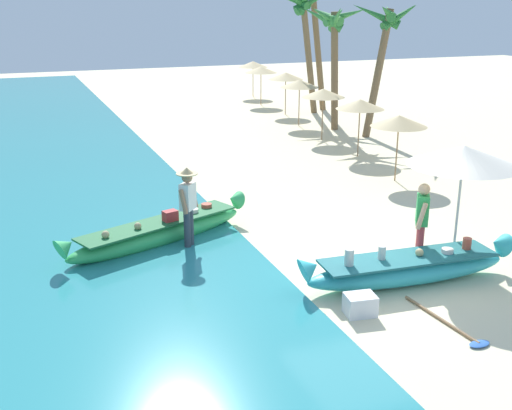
{
  "coord_description": "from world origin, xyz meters",
  "views": [
    {
      "loc": [
        -6.0,
        -9.47,
        4.91
      ],
      "look_at": [
        -1.49,
        1.93,
        0.9
      ],
      "focal_mm": 43.41,
      "sensor_mm": 36.0,
      "label": 1
    }
  ],
  "objects_px": {
    "person_vendor_hatted": "(188,203)",
    "palm_tree_far_behind": "(335,27)",
    "palm_tree_mid_cluster": "(387,30)",
    "cooler_box": "(360,305)",
    "boat_cyan_foreground": "(408,268)",
    "palm_tree_tall_inland": "(304,12)",
    "boat_green_midground": "(160,232)",
    "person_tourist_customer": "(421,221)",
    "patio_umbrella_large": "(464,156)",
    "paddle": "(452,327)"
  },
  "relations": [
    {
      "from": "palm_tree_mid_cluster",
      "to": "paddle",
      "type": "bearing_deg",
      "value": -118.11
    },
    {
      "from": "boat_cyan_foreground",
      "to": "palm_tree_far_behind",
      "type": "distance_m",
      "value": 14.98
    },
    {
      "from": "cooler_box",
      "to": "palm_tree_tall_inland",
      "type": "bearing_deg",
      "value": 75.87
    },
    {
      "from": "palm_tree_mid_cluster",
      "to": "paddle",
      "type": "height_order",
      "value": "palm_tree_mid_cluster"
    },
    {
      "from": "person_vendor_hatted",
      "to": "palm_tree_tall_inland",
      "type": "height_order",
      "value": "palm_tree_tall_inland"
    },
    {
      "from": "boat_green_midground",
      "to": "palm_tree_far_behind",
      "type": "distance_m",
      "value": 14.11
    },
    {
      "from": "boat_green_midground",
      "to": "palm_tree_mid_cluster",
      "type": "relative_size",
      "value": 0.89
    },
    {
      "from": "person_tourist_customer",
      "to": "cooler_box",
      "type": "relative_size",
      "value": 3.44
    },
    {
      "from": "boat_cyan_foreground",
      "to": "paddle",
      "type": "relative_size",
      "value": 2.34
    },
    {
      "from": "palm_tree_tall_inland",
      "to": "cooler_box",
      "type": "height_order",
      "value": "palm_tree_tall_inland"
    },
    {
      "from": "boat_cyan_foreground",
      "to": "palm_tree_tall_inland",
      "type": "height_order",
      "value": "palm_tree_tall_inland"
    },
    {
      "from": "boat_cyan_foreground",
      "to": "palm_tree_far_behind",
      "type": "xyz_separation_m",
      "value": [
        5.58,
        13.39,
        3.75
      ]
    },
    {
      "from": "person_vendor_hatted",
      "to": "person_tourist_customer",
      "type": "height_order",
      "value": "person_vendor_hatted"
    },
    {
      "from": "person_vendor_hatted",
      "to": "person_tourist_customer",
      "type": "bearing_deg",
      "value": -33.4
    },
    {
      "from": "palm_tree_mid_cluster",
      "to": "cooler_box",
      "type": "height_order",
      "value": "palm_tree_mid_cluster"
    },
    {
      "from": "palm_tree_tall_inland",
      "to": "cooler_box",
      "type": "distance_m",
      "value": 20.08
    },
    {
      "from": "boat_green_midground",
      "to": "cooler_box",
      "type": "distance_m",
      "value": 4.88
    },
    {
      "from": "boat_cyan_foreground",
      "to": "palm_tree_tall_inland",
      "type": "xyz_separation_m",
      "value": [
        6.16,
        17.33,
        4.24
      ]
    },
    {
      "from": "cooler_box",
      "to": "patio_umbrella_large",
      "type": "bearing_deg",
      "value": 30.95
    },
    {
      "from": "cooler_box",
      "to": "palm_tree_far_behind",
      "type": "bearing_deg",
      "value": 72.28
    },
    {
      "from": "patio_umbrella_large",
      "to": "cooler_box",
      "type": "xyz_separation_m",
      "value": [
        -2.77,
        -1.14,
        -2.01
      ]
    },
    {
      "from": "palm_tree_mid_cluster",
      "to": "palm_tree_far_behind",
      "type": "xyz_separation_m",
      "value": [
        -1.25,
        1.72,
        0.07
      ]
    },
    {
      "from": "palm_tree_far_behind",
      "to": "paddle",
      "type": "bearing_deg",
      "value": -111.31
    },
    {
      "from": "person_tourist_customer",
      "to": "paddle",
      "type": "xyz_separation_m",
      "value": [
        -0.88,
        -2.17,
        -0.94
      ]
    },
    {
      "from": "palm_tree_tall_inland",
      "to": "palm_tree_far_behind",
      "type": "xyz_separation_m",
      "value": [
        -0.58,
        -3.94,
        -0.5
      ]
    },
    {
      "from": "boat_cyan_foreground",
      "to": "cooler_box",
      "type": "xyz_separation_m",
      "value": [
        -1.43,
        -0.74,
        -0.12
      ]
    },
    {
      "from": "boat_cyan_foreground",
      "to": "patio_umbrella_large",
      "type": "relative_size",
      "value": 1.8
    },
    {
      "from": "palm_tree_tall_inland",
      "to": "boat_green_midground",
      "type": "bearing_deg",
      "value": -125.79
    },
    {
      "from": "person_vendor_hatted",
      "to": "palm_tree_far_behind",
      "type": "relative_size",
      "value": 0.36
    },
    {
      "from": "person_tourist_customer",
      "to": "palm_tree_far_behind",
      "type": "height_order",
      "value": "palm_tree_far_behind"
    },
    {
      "from": "boat_green_midground",
      "to": "palm_tree_mid_cluster",
      "type": "bearing_deg",
      "value": 37.47
    },
    {
      "from": "person_vendor_hatted",
      "to": "person_tourist_customer",
      "type": "xyz_separation_m",
      "value": [
        3.87,
        -2.55,
        -0.06
      ]
    },
    {
      "from": "boat_green_midground",
      "to": "person_tourist_customer",
      "type": "relative_size",
      "value": 2.61
    },
    {
      "from": "patio_umbrella_large",
      "to": "paddle",
      "type": "bearing_deg",
      "value": -128.29
    },
    {
      "from": "boat_green_midground",
      "to": "palm_tree_far_behind",
      "type": "xyz_separation_m",
      "value": [
        9.37,
        9.86,
        3.75
      ]
    },
    {
      "from": "patio_umbrella_large",
      "to": "palm_tree_tall_inland",
      "type": "relative_size",
      "value": 0.43
    },
    {
      "from": "person_vendor_hatted",
      "to": "cooler_box",
      "type": "xyz_separation_m",
      "value": [
        1.85,
        -3.77,
        -0.86
      ]
    },
    {
      "from": "person_tourist_customer",
      "to": "patio_umbrella_large",
      "type": "bearing_deg",
      "value": -6.42
    },
    {
      "from": "boat_green_midground",
      "to": "cooler_box",
      "type": "bearing_deg",
      "value": -61.06
    },
    {
      "from": "boat_cyan_foreground",
      "to": "person_vendor_hatted",
      "type": "height_order",
      "value": "person_vendor_hatted"
    },
    {
      "from": "palm_tree_tall_inland",
      "to": "palm_tree_mid_cluster",
      "type": "height_order",
      "value": "palm_tree_tall_inland"
    },
    {
      "from": "patio_umbrella_large",
      "to": "palm_tree_tall_inland",
      "type": "xyz_separation_m",
      "value": [
        4.82,
        16.93,
        2.35
      ]
    },
    {
      "from": "person_tourist_customer",
      "to": "paddle",
      "type": "bearing_deg",
      "value": -112.16
    },
    {
      "from": "patio_umbrella_large",
      "to": "cooler_box",
      "type": "height_order",
      "value": "patio_umbrella_large"
    },
    {
      "from": "cooler_box",
      "to": "person_tourist_customer",
      "type": "bearing_deg",
      "value": 39.93
    },
    {
      "from": "boat_green_midground",
      "to": "person_vendor_hatted",
      "type": "distance_m",
      "value": 1.02
    },
    {
      "from": "person_tourist_customer",
      "to": "patio_umbrella_large",
      "type": "xyz_separation_m",
      "value": [
        0.76,
        -0.09,
        1.22
      ]
    },
    {
      "from": "palm_tree_far_behind",
      "to": "cooler_box",
      "type": "xyz_separation_m",
      "value": [
        -7.01,
        -14.13,
        -3.86
      ]
    },
    {
      "from": "boat_green_midground",
      "to": "patio_umbrella_large",
      "type": "height_order",
      "value": "patio_umbrella_large"
    },
    {
      "from": "person_vendor_hatted",
      "to": "palm_tree_mid_cluster",
      "type": "bearing_deg",
      "value": 40.49
    }
  ]
}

